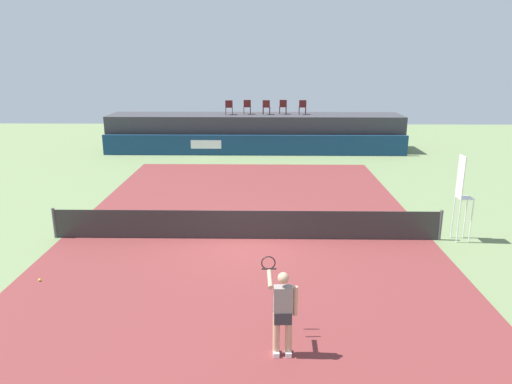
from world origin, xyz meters
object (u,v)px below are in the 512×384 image
at_px(spectator_chair_left, 247,106).
at_px(tennis_player, 282,310).
at_px(spectator_chair_right, 283,106).
at_px(spectator_chair_far_right, 303,106).
at_px(net_post_far, 440,225).
at_px(spectator_chair_center, 266,107).
at_px(net_post_near, 54,223).
at_px(umpire_chair, 462,192).
at_px(spectator_chair_far_left, 229,107).
at_px(tennis_ball, 40,280).

bearing_deg(spectator_chair_left, tennis_player, -86.21).
xyz_separation_m(spectator_chair_left, spectator_chair_right, (2.21, 0.08, 0.00)).
relative_size(spectator_chair_far_right, net_post_far, 0.89).
xyz_separation_m(spectator_chair_center, spectator_chair_far_right, (2.22, 0.09, 0.00)).
bearing_deg(net_post_near, spectator_chair_left, 69.62).
xyz_separation_m(umpire_chair, tennis_player, (-5.82, -6.21, -0.63)).
relative_size(spectator_chair_left, spectator_chair_right, 1.00).
bearing_deg(net_post_far, spectator_chair_center, 109.89).
bearing_deg(tennis_player, umpire_chair, 46.86).
bearing_deg(spectator_chair_far_right, spectator_chair_far_left, -177.25).
bearing_deg(umpire_chair, spectator_chair_left, 115.24).
xyz_separation_m(spectator_chair_right, net_post_near, (-7.92, -15.44, -2.19)).
distance_m(net_post_near, tennis_player, 9.47).
distance_m(net_post_near, tennis_ball, 3.31).
xyz_separation_m(net_post_near, net_post_far, (12.40, 0.00, 0.00)).
bearing_deg(spectator_chair_far_left, tennis_ball, -101.50).
relative_size(spectator_chair_center, net_post_near, 0.89).
relative_size(spectator_chair_center, tennis_player, 0.50).
height_order(spectator_chair_far_left, spectator_chair_left, same).
distance_m(spectator_chair_left, tennis_player, 21.69).
bearing_deg(net_post_far, umpire_chair, -0.68).
height_order(spectator_chair_right, net_post_far, spectator_chair_right).
distance_m(umpire_chair, net_post_far, 1.22).
bearing_deg(spectator_chair_center, spectator_chair_left, 173.34).
bearing_deg(spectator_chair_far_right, net_post_far, -77.89).
xyz_separation_m(spectator_chair_right, tennis_player, (-0.78, -21.65, -1.73)).
bearing_deg(spectator_chair_left, spectator_chair_far_right, -0.83).
bearing_deg(net_post_far, spectator_chair_far_right, 102.11).
height_order(net_post_near, tennis_player, tennis_player).
height_order(spectator_chair_far_left, net_post_far, spectator_chair_far_left).
height_order(spectator_chair_far_left, spectator_chair_far_right, same).
relative_size(spectator_chair_far_right, net_post_near, 0.89).
relative_size(spectator_chair_center, umpire_chair, 0.32).
bearing_deg(spectator_chair_far_left, spectator_chair_right, 5.99).
xyz_separation_m(spectator_chair_right, umpire_chair, (5.03, -15.45, -1.11)).
height_order(spectator_chair_far_left, tennis_player, spectator_chair_far_left).
distance_m(net_post_near, net_post_far, 12.40).
xyz_separation_m(spectator_chair_center, tennis_player, (0.24, -21.43, -1.73)).
xyz_separation_m(spectator_chair_far_right, net_post_far, (3.29, -15.31, -2.19)).
height_order(spectator_chair_right, tennis_ball, spectator_chair_right).
xyz_separation_m(spectator_chair_far_left, spectator_chair_far_right, (4.51, 0.22, 0.00)).
xyz_separation_m(spectator_chair_left, tennis_player, (1.43, -21.57, -1.73)).
xyz_separation_m(spectator_chair_center, net_post_near, (-6.89, -15.22, -2.19)).
distance_m(spectator_chair_right, net_post_near, 17.49).
relative_size(umpire_chair, tennis_player, 1.56).
bearing_deg(spectator_chair_right, spectator_chair_center, -167.93).
relative_size(spectator_chair_far_left, umpire_chair, 0.32).
bearing_deg(spectator_chair_center, tennis_player, -89.35).
bearing_deg(net_post_near, umpire_chair, -0.03).
height_order(spectator_chair_left, net_post_far, spectator_chair_left).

